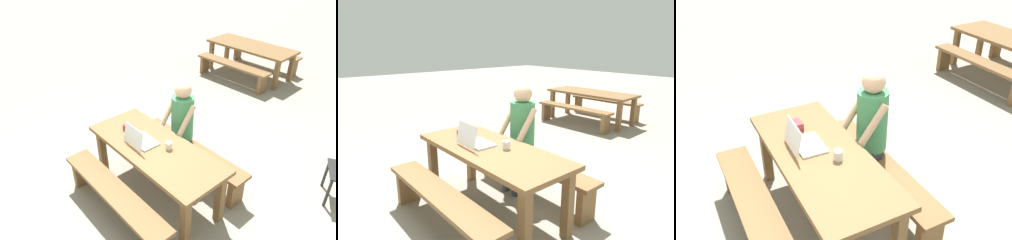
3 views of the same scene
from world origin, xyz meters
TOP-DOWN VIEW (x-y plane):
  - ground_plane at (0.00, 0.00)m, footprint 30.00×30.00m
  - picnic_table_front at (0.00, 0.00)m, footprint 1.84×0.75m
  - bench_near at (0.00, -0.62)m, footprint 1.79×0.30m
  - bench_far at (0.00, 0.62)m, footprint 1.79×0.30m
  - laptop at (-0.17, -0.10)m, footprint 0.36×0.31m
  - small_pouch at (-0.49, -0.03)m, footprint 0.14×0.09m
  - coffee_mug at (0.14, 0.10)m, footprint 0.08×0.08m
  - person_seated at (-0.18, 0.59)m, footprint 0.41×0.41m
  - picnic_table_mid at (-1.61, 4.16)m, footprint 2.00×0.90m
  - bench_mid_south at (-1.59, 3.49)m, footprint 1.78×0.36m
  - bench_mid_north at (-1.63, 4.83)m, footprint 1.78×0.36m

SIDE VIEW (x-z plane):
  - ground_plane at x=0.00m, z-range 0.00..0.00m
  - bench_mid_south at x=-1.59m, z-range 0.11..0.55m
  - bench_mid_north at x=-1.63m, z-range 0.11..0.55m
  - bench_near at x=0.00m, z-range 0.11..0.56m
  - bench_far at x=0.00m, z-range 0.11..0.56m
  - picnic_table_mid at x=-1.61m, z-range 0.25..0.95m
  - picnic_table_front at x=0.00m, z-range 0.26..1.01m
  - person_seated at x=-0.18m, z-range 0.11..1.46m
  - small_pouch at x=-0.49m, z-range 0.75..0.83m
  - coffee_mug at x=0.14m, z-range 0.75..0.84m
  - laptop at x=-0.17m, z-range 0.68..0.94m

